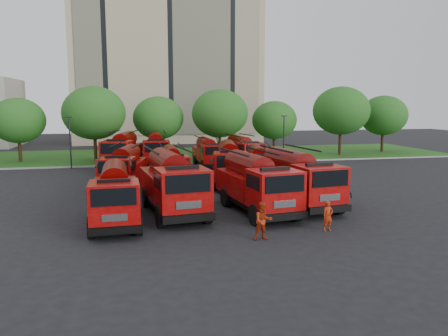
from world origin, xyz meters
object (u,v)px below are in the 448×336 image
object	(u,v)px
firefighter_0	(327,231)
fire_truck_8	(123,151)
firefighter_4	(149,199)
firefighter_2	(338,204)
fire_truck_1	(172,183)
firefighter_5	(309,188)
fire_truck_7	(259,165)
fire_truck_3	(297,179)
fire_truck_11	(243,151)
firefighter_1	(263,240)
firefighter_3	(346,206)
fire_truck_4	(124,168)
fire_truck_2	(256,183)
fire_truck_9	(156,150)
fire_truck_0	(115,194)
fire_truck_6	(229,163)
fire_truck_10	(208,152)
fire_truck_5	(172,165)

from	to	relation	value
firefighter_0	fire_truck_8	bearing A→B (deg)	105.86
fire_truck_8	firefighter_4	xyz separation A→B (m)	(1.98, -14.34, -1.77)
firefighter_2	firefighter_4	distance (m)	12.47
fire_truck_1	firefighter_5	bearing A→B (deg)	19.49
fire_truck_7	firefighter_0	distance (m)	13.24
fire_truck_1	firefighter_2	distance (m)	10.72
fire_truck_3	fire_truck_11	bearing A→B (deg)	78.89
firefighter_1	firefighter_5	xyz separation A→B (m)	(7.09, 11.44, 0.00)
fire_truck_8	firefighter_3	world-z (taller)	fire_truck_8
firefighter_3	firefighter_1	bearing A→B (deg)	25.30
fire_truck_4	firefighter_3	size ratio (longest dim) A/B	4.85
fire_truck_2	firefighter_2	size ratio (longest dim) A/B	3.93
fire_truck_4	fire_truck_9	bearing A→B (deg)	86.85
fire_truck_7	firefighter_3	world-z (taller)	fire_truck_7
fire_truck_0	fire_truck_6	world-z (taller)	fire_truck_6
fire_truck_7	fire_truck_10	distance (m)	10.52
fire_truck_2	firefighter_0	bearing A→B (deg)	-68.70
fire_truck_7	firefighter_3	bearing A→B (deg)	-58.28
fire_truck_11	firefighter_3	size ratio (longest dim) A/B	4.60
fire_truck_1	firefighter_2	world-z (taller)	fire_truck_1
fire_truck_0	fire_truck_2	size ratio (longest dim) A/B	0.90
fire_truck_8	fire_truck_9	bearing A→B (deg)	30.50
fire_truck_10	firefighter_4	xyz separation A→B (m)	(-6.46, -14.07, -1.46)
fire_truck_2	fire_truck_9	size ratio (longest dim) A/B	1.04
fire_truck_0	fire_truck_9	xyz separation A→B (m)	(3.28, 21.23, 0.11)
firefighter_4	fire_truck_0	bearing A→B (deg)	134.77
firefighter_3	fire_truck_4	bearing A→B (deg)	-44.26
fire_truck_2	firefighter_5	size ratio (longest dim) A/B	3.98
fire_truck_5	firefighter_2	size ratio (longest dim) A/B	3.23
fire_truck_11	firefighter_0	size ratio (longest dim) A/B	4.46
fire_truck_6	fire_truck_10	size ratio (longest dim) A/B	1.18
fire_truck_5	fire_truck_9	size ratio (longest dim) A/B	0.85
firefighter_3	firefighter_5	size ratio (longest dim) A/B	0.77
fire_truck_11	fire_truck_0	bearing A→B (deg)	-129.02
fire_truck_8	fire_truck_11	world-z (taller)	fire_truck_8
fire_truck_4	firefighter_3	world-z (taller)	fire_truck_4
fire_truck_1	fire_truck_7	size ratio (longest dim) A/B	1.18
fire_truck_5	fire_truck_7	world-z (taller)	fire_truck_7
fire_truck_8	firefighter_5	distance (m)	19.21
fire_truck_3	fire_truck_8	bearing A→B (deg)	113.56
fire_truck_2	fire_truck_8	size ratio (longest dim) A/B	0.96
fire_truck_7	fire_truck_11	bearing A→B (deg)	93.82
firefighter_2	firefighter_5	bearing A→B (deg)	-11.34
firefighter_4	firefighter_1	bearing A→B (deg)	179.85
firefighter_4	fire_truck_8	bearing A→B (deg)	-18.38
fire_truck_2	fire_truck_7	distance (m)	9.09
fire_truck_4	fire_truck_5	xyz separation A→B (m)	(3.76, 1.87, -0.13)
fire_truck_7	fire_truck_9	bearing A→B (deg)	133.79
fire_truck_10	fire_truck_2	bearing A→B (deg)	-93.76
fire_truck_1	fire_truck_4	xyz separation A→B (m)	(-2.88, 7.97, -0.21)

